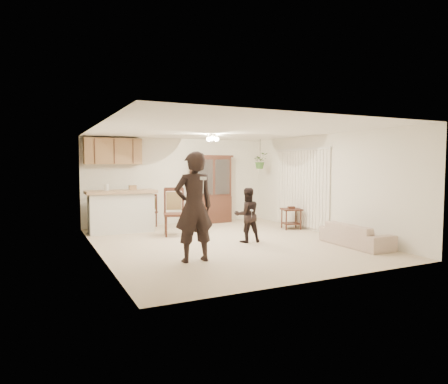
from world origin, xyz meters
name	(u,v)px	position (x,y,z in m)	size (l,w,h in m)	color
floor	(226,242)	(0.00, 0.00, 0.00)	(6.50, 6.50, 0.00)	#C3AC93
ceiling	(226,130)	(0.00, 0.00, 2.50)	(5.50, 6.50, 0.02)	white
wall_back	(178,181)	(0.00, 3.25, 1.25)	(5.50, 0.02, 2.50)	white
wall_front	(322,198)	(0.00, -3.25, 1.25)	(5.50, 0.02, 2.50)	white
wall_left	(98,190)	(-2.75, 0.00, 1.25)	(0.02, 6.50, 2.50)	white
wall_right	(324,184)	(2.75, 0.00, 1.25)	(0.02, 6.50, 2.50)	white
breakfast_bar	(121,213)	(-1.85, 2.35, 0.50)	(1.60, 0.55, 1.00)	silver
bar_top	(121,192)	(-1.85, 2.35, 1.05)	(1.75, 0.70, 0.08)	tan
upper_cabinets	(113,151)	(-1.90, 3.07, 2.10)	(1.50, 0.34, 0.70)	brown
vertical_blinds	(301,188)	(2.71, 0.90, 1.10)	(0.06, 2.30, 2.10)	white
ceiling_fixture	(212,138)	(0.20, 1.20, 2.40)	(0.36, 0.36, 0.20)	beige
hanging_plant	(260,161)	(2.30, 2.40, 1.85)	(0.43, 0.37, 0.48)	#335722
plant_cord	(260,150)	(2.30, 2.40, 2.17)	(0.01, 0.01, 0.65)	#29241E
sofa	(356,229)	(2.34, -1.55, 0.37)	(1.87, 0.73, 0.73)	beige
adult	(194,212)	(-1.29, -1.32, 0.90)	(0.66, 0.43, 1.80)	black
child	(247,212)	(0.44, -0.16, 0.68)	(0.66, 0.51, 1.35)	black
china_hutch	(211,189)	(0.92, 2.95, 1.00)	(1.30, 0.55, 2.02)	#391C14
side_table	(291,218)	(2.41, 0.92, 0.29)	(0.63, 0.63, 0.61)	#391C14
chair_bar	(175,222)	(-0.76, 1.34, 0.33)	(0.64, 0.64, 1.17)	#391C14
chair_hutch_left	(148,218)	(-1.01, 2.92, 0.26)	(0.57, 0.57, 0.92)	#391C14
chair_hutch_right	(192,215)	(0.31, 2.94, 0.27)	(0.53, 0.53, 0.96)	#391C14
controller_adult	(203,178)	(-1.30, -1.79, 1.52)	(0.05, 0.17, 0.05)	silver
controller_child	(252,210)	(0.40, -0.45, 0.75)	(0.03, 0.11, 0.03)	silver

